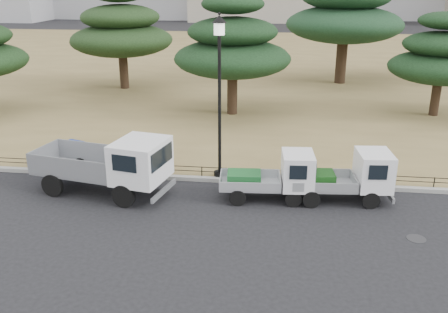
# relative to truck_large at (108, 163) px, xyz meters

# --- Properties ---
(ground) EXTENTS (220.00, 220.00, 0.00)m
(ground) POSITION_rel_truck_large_xyz_m (4.21, -0.98, -1.23)
(ground) COLOR black
(lawn) EXTENTS (120.00, 56.00, 0.15)m
(lawn) POSITION_rel_truck_large_xyz_m (4.21, 29.62, -1.16)
(lawn) COLOR olive
(lawn) RESTS_ON ground
(curb) EXTENTS (120.00, 0.25, 0.16)m
(curb) POSITION_rel_truck_large_xyz_m (4.21, 1.62, -1.15)
(curb) COLOR gray
(curb) RESTS_ON ground
(truck_large) EXTENTS (5.37, 2.93, 2.22)m
(truck_large) POSITION_rel_truck_large_xyz_m (0.00, 0.00, 0.00)
(truck_large) COLOR black
(truck_large) RESTS_ON ground
(truck_kei_front) EXTENTS (3.47, 1.70, 1.79)m
(truck_kei_front) POSITION_rel_truck_large_xyz_m (6.16, 0.27, -0.34)
(truck_kei_front) COLOR black
(truck_kei_front) RESTS_ON ground
(truck_kei_rear) EXTENTS (3.67, 1.84, 1.86)m
(truck_kei_rear) POSITION_rel_truck_large_xyz_m (8.82, 0.50, -0.30)
(truck_kei_rear) COLOR black
(truck_kei_rear) RESTS_ON ground
(street_lamp) EXTENTS (0.56, 0.56, 6.28)m
(street_lamp) POSITION_rel_truck_large_xyz_m (3.92, 1.92, 3.16)
(street_lamp) COLOR black
(street_lamp) RESTS_ON lawn
(pipe_fence) EXTENTS (38.00, 0.04, 0.40)m
(pipe_fence) POSITION_rel_truck_large_xyz_m (4.21, 1.77, -0.79)
(pipe_fence) COLOR black
(pipe_fence) RESTS_ON lawn
(tarp_pile) EXTENTS (1.95, 1.70, 1.08)m
(tarp_pile) POSITION_rel_truck_large_xyz_m (-2.64, 2.30, -0.65)
(tarp_pile) COLOR navy
(tarp_pile) RESTS_ON lawn
(manhole) EXTENTS (0.60, 0.60, 0.01)m
(manhole) POSITION_rel_truck_large_xyz_m (10.71, -2.18, -1.23)
(manhole) COLOR #2D2D30
(manhole) RESTS_ON ground
(pine_west_near) EXTENTS (7.14, 7.14, 7.14)m
(pine_west_near) POSITION_rel_truck_large_xyz_m (-5.20, 17.80, 3.03)
(pine_west_near) COLOR black
(pine_west_near) RESTS_ON lawn
(pine_center_left) EXTENTS (6.65, 6.65, 6.76)m
(pine_center_left) POSITION_rel_truck_large_xyz_m (3.32, 11.69, 2.82)
(pine_center_left) COLOR black
(pine_center_left) RESTS_ON lawn
(pine_center_right) EXTENTS (8.48, 8.48, 9.00)m
(pine_center_right) POSITION_rel_truck_large_xyz_m (10.41, 21.73, 4.13)
(pine_center_right) COLOR black
(pine_center_right) RESTS_ON lawn
(pine_east_near) EXTENTS (5.76, 5.76, 5.82)m
(pine_east_near) POSITION_rel_truck_large_xyz_m (14.98, 12.82, 2.28)
(pine_east_near) COLOR black
(pine_east_near) RESTS_ON lawn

